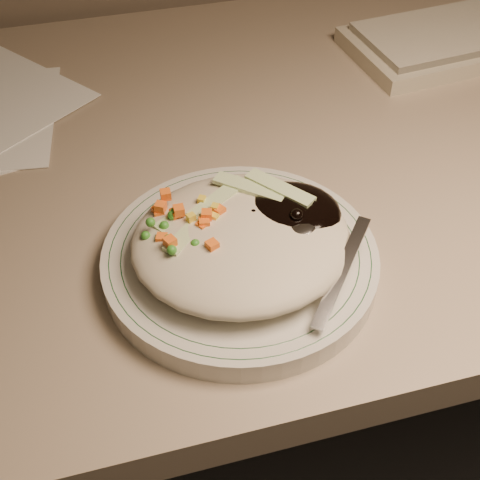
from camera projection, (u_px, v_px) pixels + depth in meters
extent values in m
cube|color=gray|center=(288.00, 148.00, 0.77)|extent=(1.40, 0.70, 0.04)
cylinder|color=silver|center=(240.00, 261.00, 0.60)|extent=(0.25, 0.25, 0.02)
torus|color=#144723|center=(240.00, 253.00, 0.59)|extent=(0.23, 0.23, 0.00)
torus|color=#144723|center=(240.00, 253.00, 0.59)|extent=(0.21, 0.21, 0.00)
ellipsoid|color=#B6AC93|center=(242.00, 240.00, 0.58)|extent=(0.19, 0.18, 0.04)
ellipsoid|color=black|center=(286.00, 216.00, 0.59)|extent=(0.10, 0.09, 0.03)
ellipsoid|color=orange|center=(186.00, 233.00, 0.58)|extent=(0.08, 0.08, 0.02)
sphere|color=black|center=(253.00, 215.00, 0.58)|extent=(0.01, 0.01, 0.01)
sphere|color=black|center=(283.00, 205.00, 0.59)|extent=(0.01, 0.01, 0.01)
sphere|color=black|center=(310.00, 202.00, 0.58)|extent=(0.01, 0.01, 0.01)
sphere|color=black|center=(298.00, 199.00, 0.60)|extent=(0.01, 0.01, 0.01)
sphere|color=black|center=(297.00, 215.00, 0.57)|extent=(0.01, 0.01, 0.01)
sphere|color=black|center=(282.00, 210.00, 0.58)|extent=(0.01, 0.01, 0.01)
sphere|color=black|center=(291.00, 200.00, 0.59)|extent=(0.01, 0.01, 0.01)
cube|color=orange|center=(179.00, 210.00, 0.57)|extent=(0.01, 0.01, 0.01)
cube|color=orange|center=(203.00, 233.00, 0.56)|extent=(0.01, 0.01, 0.01)
cube|color=orange|center=(161.00, 207.00, 0.58)|extent=(0.01, 0.01, 0.01)
cube|color=orange|center=(207.00, 215.00, 0.57)|extent=(0.01, 0.01, 0.01)
cube|color=orange|center=(204.00, 223.00, 0.56)|extent=(0.01, 0.01, 0.01)
cube|color=orange|center=(158.00, 211.00, 0.59)|extent=(0.01, 0.01, 0.01)
cube|color=orange|center=(176.00, 213.00, 0.57)|extent=(0.01, 0.01, 0.01)
cube|color=orange|center=(203.00, 227.00, 0.57)|extent=(0.01, 0.01, 0.01)
cube|color=orange|center=(219.00, 211.00, 0.57)|extent=(0.01, 0.01, 0.01)
cube|color=orange|center=(166.00, 195.00, 0.58)|extent=(0.01, 0.01, 0.01)
cube|color=orange|center=(170.00, 242.00, 0.55)|extent=(0.01, 0.01, 0.01)
cube|color=orange|center=(212.00, 246.00, 0.54)|extent=(0.01, 0.01, 0.01)
cube|color=orange|center=(162.00, 239.00, 0.56)|extent=(0.01, 0.01, 0.01)
cube|color=orange|center=(160.00, 214.00, 0.59)|extent=(0.01, 0.01, 0.01)
sphere|color=#388C28|center=(202.00, 220.00, 0.57)|extent=(0.01, 0.01, 0.01)
sphere|color=#388C28|center=(172.00, 250.00, 0.54)|extent=(0.01, 0.01, 0.01)
sphere|color=#388C28|center=(164.00, 226.00, 0.57)|extent=(0.01, 0.01, 0.01)
sphere|color=#388C28|center=(150.00, 222.00, 0.56)|extent=(0.01, 0.01, 0.01)
sphere|color=#388C28|center=(197.00, 217.00, 0.58)|extent=(0.01, 0.01, 0.01)
sphere|color=#388C28|center=(213.00, 244.00, 0.56)|extent=(0.01, 0.01, 0.01)
sphere|color=#388C28|center=(186.00, 229.00, 0.57)|extent=(0.01, 0.01, 0.01)
sphere|color=#388C28|center=(182.00, 246.00, 0.56)|extent=(0.01, 0.01, 0.01)
sphere|color=#388C28|center=(146.00, 236.00, 0.56)|extent=(0.01, 0.01, 0.01)
sphere|color=#388C28|center=(174.00, 212.00, 0.57)|extent=(0.01, 0.01, 0.01)
sphere|color=#388C28|center=(172.00, 215.00, 0.57)|extent=(0.01, 0.01, 0.01)
sphere|color=#388C28|center=(169.00, 239.00, 0.56)|extent=(0.01, 0.01, 0.01)
sphere|color=#388C28|center=(195.00, 244.00, 0.55)|extent=(0.01, 0.01, 0.01)
sphere|color=#388C28|center=(219.00, 202.00, 0.59)|extent=(0.01, 0.01, 0.01)
cube|color=yellow|center=(196.00, 218.00, 0.58)|extent=(0.01, 0.01, 0.01)
cube|color=yellow|center=(214.00, 218.00, 0.57)|extent=(0.01, 0.01, 0.01)
cube|color=yellow|center=(182.00, 217.00, 0.58)|extent=(0.01, 0.01, 0.01)
cube|color=yellow|center=(191.00, 218.00, 0.57)|extent=(0.01, 0.01, 0.01)
cube|color=yellow|center=(186.00, 231.00, 0.57)|extent=(0.01, 0.01, 0.01)
cube|color=yellow|center=(215.00, 208.00, 0.57)|extent=(0.01, 0.01, 0.01)
cube|color=yellow|center=(202.00, 200.00, 0.59)|extent=(0.01, 0.01, 0.01)
cube|color=yellow|center=(197.00, 230.00, 0.57)|extent=(0.01, 0.01, 0.01)
cube|color=#B2D18C|center=(219.00, 198.00, 0.59)|extent=(0.06, 0.05, 0.00)
cube|color=#B2D18C|center=(250.00, 187.00, 0.60)|extent=(0.06, 0.06, 0.00)
cube|color=#B2D18C|center=(193.00, 229.00, 0.56)|extent=(0.06, 0.06, 0.00)
cube|color=#B2D18C|center=(280.00, 188.00, 0.59)|extent=(0.05, 0.06, 0.00)
cube|color=#B2D18C|center=(249.00, 234.00, 0.57)|extent=(0.07, 0.03, 0.00)
cube|color=#B2D18C|center=(188.00, 212.00, 0.58)|extent=(0.07, 0.05, 0.00)
ellipsoid|color=silver|center=(298.00, 225.00, 0.57)|extent=(0.06, 0.06, 0.01)
cube|color=silver|center=(342.00, 271.00, 0.55)|extent=(0.08, 0.09, 0.03)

